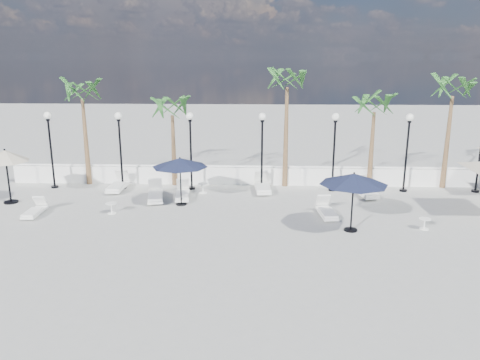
{
  "coord_description": "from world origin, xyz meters",
  "views": [
    {
      "loc": [
        -0.21,
        -15.99,
        6.43
      ],
      "look_at": [
        -0.93,
        2.69,
        1.5
      ],
      "focal_mm": 35.0,
      "sensor_mm": 36.0,
      "label": 1
    }
  ],
  "objects_px": {
    "lounger_0": "(35,211)",
    "parasol_cream_small": "(5,157)",
    "lounger_1": "(118,185)",
    "lounger_4": "(327,211)",
    "lounger_3": "(155,195)",
    "lounger_5": "(262,186)",
    "lounger_6": "(364,190)",
    "lounger_2": "(182,194)",
    "parasol_navy_mid": "(354,179)",
    "parasol_navy_left": "(180,163)"
  },
  "relations": [
    {
      "from": "lounger_0",
      "to": "lounger_1",
      "type": "xyz_separation_m",
      "value": [
        2.38,
        3.93,
        0.06
      ]
    },
    {
      "from": "lounger_2",
      "to": "parasol_navy_left",
      "type": "relative_size",
      "value": 0.79
    },
    {
      "from": "lounger_0",
      "to": "lounger_3",
      "type": "relative_size",
      "value": 0.76
    },
    {
      "from": "lounger_2",
      "to": "lounger_0",
      "type": "bearing_deg",
      "value": -162.95
    },
    {
      "from": "lounger_1",
      "to": "lounger_4",
      "type": "bearing_deg",
      "value": -19.48
    },
    {
      "from": "lounger_5",
      "to": "parasol_navy_left",
      "type": "xyz_separation_m",
      "value": [
        -3.66,
        -2.29,
        1.66
      ]
    },
    {
      "from": "lounger_1",
      "to": "lounger_2",
      "type": "height_order",
      "value": "lounger_1"
    },
    {
      "from": "lounger_5",
      "to": "parasol_cream_small",
      "type": "distance_m",
      "value": 11.84
    },
    {
      "from": "lounger_6",
      "to": "parasol_navy_mid",
      "type": "relative_size",
      "value": 0.86
    },
    {
      "from": "lounger_1",
      "to": "parasol_navy_mid",
      "type": "distance_m",
      "value": 11.87
    },
    {
      "from": "lounger_0",
      "to": "lounger_2",
      "type": "xyz_separation_m",
      "value": [
        5.81,
        2.62,
        0.03
      ]
    },
    {
      "from": "lounger_3",
      "to": "lounger_5",
      "type": "distance_m",
      "value": 5.24
    },
    {
      "from": "lounger_2",
      "to": "lounger_4",
      "type": "distance_m",
      "value": 6.79
    },
    {
      "from": "lounger_1",
      "to": "lounger_3",
      "type": "height_order",
      "value": "lounger_1"
    },
    {
      "from": "lounger_0",
      "to": "lounger_5",
      "type": "relative_size",
      "value": 0.75
    },
    {
      "from": "lounger_0",
      "to": "parasol_cream_small",
      "type": "bearing_deg",
      "value": 135.63
    },
    {
      "from": "lounger_1",
      "to": "parasol_navy_left",
      "type": "bearing_deg",
      "value": -31.82
    },
    {
      "from": "lounger_2",
      "to": "parasol_cream_small",
      "type": "xyz_separation_m",
      "value": [
        -7.71,
        -0.94,
        1.9
      ]
    },
    {
      "from": "parasol_navy_left",
      "to": "lounger_1",
      "type": "bearing_deg",
      "value": 147.58
    },
    {
      "from": "lounger_1",
      "to": "parasol_cream_small",
      "type": "relative_size",
      "value": 0.84
    },
    {
      "from": "lounger_0",
      "to": "lounger_6",
      "type": "bearing_deg",
      "value": 10.63
    },
    {
      "from": "lounger_3",
      "to": "parasol_cream_small",
      "type": "relative_size",
      "value": 0.86
    },
    {
      "from": "lounger_4",
      "to": "parasol_cream_small",
      "type": "height_order",
      "value": "parasol_cream_small"
    },
    {
      "from": "lounger_0",
      "to": "parasol_cream_small",
      "type": "xyz_separation_m",
      "value": [
        -1.9,
        1.68,
        1.93
      ]
    },
    {
      "from": "lounger_3",
      "to": "parasol_navy_mid",
      "type": "distance_m",
      "value": 9.23
    },
    {
      "from": "lounger_2",
      "to": "lounger_6",
      "type": "distance_m",
      "value": 8.65
    },
    {
      "from": "lounger_3",
      "to": "lounger_5",
      "type": "xyz_separation_m",
      "value": [
        4.97,
        1.65,
        0.01
      ]
    },
    {
      "from": "parasol_navy_left",
      "to": "lounger_2",
      "type": "bearing_deg",
      "value": 95.58
    },
    {
      "from": "lounger_0",
      "to": "parasol_cream_small",
      "type": "height_order",
      "value": "parasol_cream_small"
    },
    {
      "from": "lounger_4",
      "to": "lounger_5",
      "type": "relative_size",
      "value": 0.85
    },
    {
      "from": "lounger_0",
      "to": "parasol_navy_left",
      "type": "bearing_deg",
      "value": 13.11
    },
    {
      "from": "lounger_2",
      "to": "lounger_5",
      "type": "height_order",
      "value": "lounger_5"
    },
    {
      "from": "lounger_1",
      "to": "lounger_2",
      "type": "xyz_separation_m",
      "value": [
        3.43,
        -1.31,
        -0.02
      ]
    },
    {
      "from": "parasol_navy_mid",
      "to": "lounger_3",
      "type": "bearing_deg",
      "value": 156.41
    },
    {
      "from": "lounger_0",
      "to": "lounger_1",
      "type": "distance_m",
      "value": 4.59
    },
    {
      "from": "lounger_5",
      "to": "lounger_2",
      "type": "bearing_deg",
      "value": -164.83
    },
    {
      "from": "parasol_cream_small",
      "to": "parasol_navy_left",
      "type": "bearing_deg",
      "value": 0.06
    },
    {
      "from": "lounger_0",
      "to": "lounger_3",
      "type": "xyz_separation_m",
      "value": [
        4.59,
        2.33,
        0.06
      ]
    },
    {
      "from": "parasol_cream_small",
      "to": "lounger_4",
      "type": "bearing_deg",
      "value": -5.45
    },
    {
      "from": "lounger_3",
      "to": "parasol_cream_small",
      "type": "distance_m",
      "value": 6.79
    },
    {
      "from": "parasol_cream_small",
      "to": "lounger_3",
      "type": "bearing_deg",
      "value": 5.7
    },
    {
      "from": "lounger_3",
      "to": "parasol_navy_left",
      "type": "bearing_deg",
      "value": -37.82
    },
    {
      "from": "lounger_0",
      "to": "lounger_6",
      "type": "relative_size",
      "value": 0.75
    },
    {
      "from": "lounger_4",
      "to": "lounger_6",
      "type": "bearing_deg",
      "value": 49.17
    },
    {
      "from": "lounger_0",
      "to": "lounger_5",
      "type": "distance_m",
      "value": 10.36
    },
    {
      "from": "lounger_3",
      "to": "parasol_navy_mid",
      "type": "xyz_separation_m",
      "value": [
        8.3,
        -3.62,
        1.76
      ]
    },
    {
      "from": "lounger_4",
      "to": "lounger_5",
      "type": "bearing_deg",
      "value": 120.41
    },
    {
      "from": "lounger_0",
      "to": "parasol_navy_left",
      "type": "height_order",
      "value": "parasol_navy_left"
    },
    {
      "from": "lounger_4",
      "to": "parasol_cream_small",
      "type": "relative_size",
      "value": 0.75
    },
    {
      "from": "lounger_2",
      "to": "lounger_1",
      "type": "bearing_deg",
      "value": 151.92
    }
  ]
}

